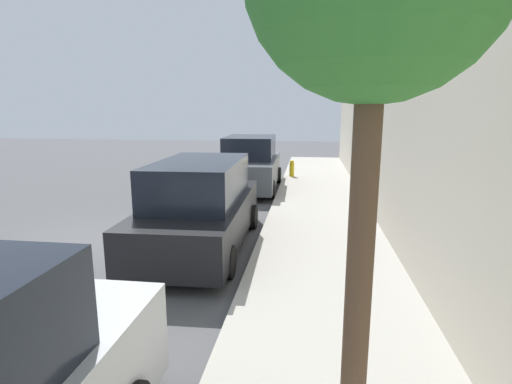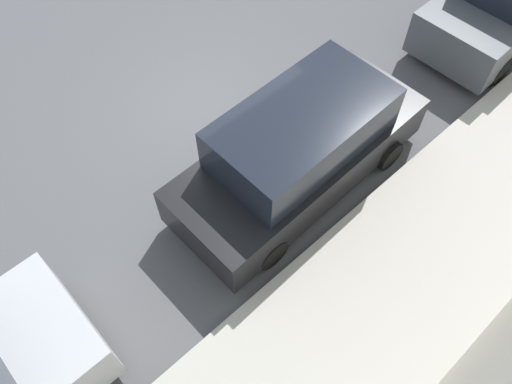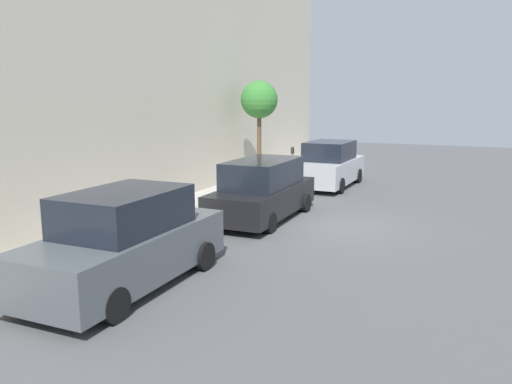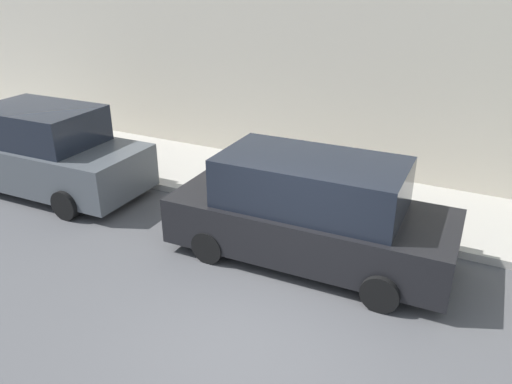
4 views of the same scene
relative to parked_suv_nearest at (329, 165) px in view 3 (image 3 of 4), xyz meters
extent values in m
plane|color=#515154|center=(-2.14, 6.63, -0.93)|extent=(60.00, 60.00, 0.00)
cube|color=#B2ADA3|center=(2.77, 6.63, -0.86)|extent=(2.82, 32.00, 0.15)
cube|color=#B7BABF|center=(0.00, 0.00, -0.23)|extent=(1.98, 4.81, 0.96)
cube|color=black|center=(0.00, 0.00, 0.65)|extent=(1.74, 2.61, 0.80)
cylinder|color=black|center=(-0.93, 1.49, -0.61)|extent=(0.22, 0.65, 0.65)
cylinder|color=black|center=(0.93, 1.49, -0.61)|extent=(0.22, 0.65, 0.65)
cylinder|color=black|center=(-0.93, -1.49, -0.61)|extent=(0.22, 0.65, 0.65)
cylinder|color=black|center=(0.93, -1.49, -0.61)|extent=(0.22, 0.65, 0.65)
cube|color=black|center=(0.15, 6.76, -0.29)|extent=(2.02, 4.95, 0.84)
cube|color=black|center=(0.15, 6.76, 0.55)|extent=(1.75, 3.14, 0.84)
cylinder|color=black|center=(-0.75, 8.28, -0.63)|extent=(0.22, 0.60, 0.60)
cylinder|color=black|center=(1.05, 8.28, -0.63)|extent=(0.22, 0.60, 0.60)
cylinder|color=black|center=(-0.75, 5.24, -0.63)|extent=(0.22, 0.60, 0.60)
cylinder|color=black|center=(1.05, 5.24, -0.63)|extent=(0.22, 0.60, 0.60)
cube|color=#4C5156|center=(0.25, 13.28, -0.23)|extent=(2.08, 4.85, 0.96)
cube|color=black|center=(0.25, 13.28, 0.65)|extent=(1.79, 2.64, 0.80)
cylinder|color=black|center=(-0.68, 14.77, -0.61)|extent=(0.22, 0.64, 0.64)
cylinder|color=black|center=(1.18, 14.77, -0.61)|extent=(0.22, 0.64, 0.64)
cylinder|color=black|center=(-0.68, 11.79, -0.61)|extent=(0.22, 0.64, 0.64)
cylinder|color=black|center=(1.18, 11.79, -0.61)|extent=(0.22, 0.64, 0.64)
cylinder|color=#ADADB2|center=(1.81, -0.18, -0.19)|extent=(0.07, 0.07, 1.19)
cube|color=#2D2D33|center=(1.81, -0.18, 0.55)|extent=(0.11, 0.15, 0.28)
cube|color=red|center=(1.81, -0.18, 0.72)|extent=(0.04, 0.09, 0.05)
cylinder|color=brown|center=(2.79, 1.30, 0.81)|extent=(0.18, 0.18, 3.18)
sphere|color=#387F33|center=(2.79, 1.30, 2.84)|extent=(1.60, 1.60, 1.60)
camera|label=1|loc=(2.44, -1.30, 2.02)|focal=28.00mm
camera|label=2|loc=(3.58, 2.60, 6.85)|focal=35.00mm
camera|label=3|loc=(-6.26, 20.99, 2.83)|focal=35.00mm
camera|label=4|loc=(-7.16, 4.10, 3.82)|focal=35.00mm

